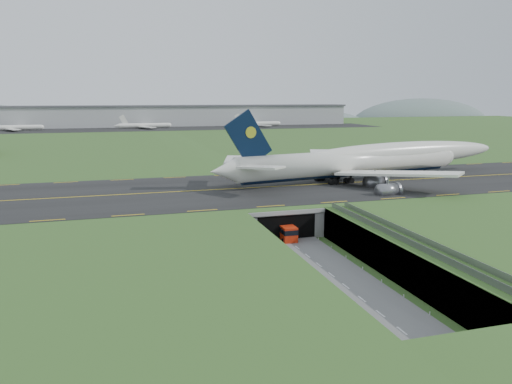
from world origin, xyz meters
name	(u,v)px	position (x,y,z in m)	size (l,w,h in m)	color
ground	(301,252)	(0.00, 0.00, 0.00)	(900.00, 900.00, 0.00)	#375823
airfield_deck	(302,236)	(0.00, 0.00, 3.00)	(800.00, 800.00, 6.00)	gray
trench_road	(318,264)	(0.00, -7.50, 0.10)	(12.00, 75.00, 0.20)	slate
taxiway	(252,188)	(0.00, 33.00, 6.09)	(800.00, 44.00, 0.18)	black
tunnel_portal	(273,214)	(0.00, 16.71, 3.33)	(17.00, 22.30, 6.00)	gray
guideway	(416,249)	(11.00, -19.11, 5.32)	(3.00, 53.00, 7.05)	#A8A8A3
jumbo_jet	(370,160)	(33.99, 36.99, 11.28)	(91.04, 58.59, 19.66)	white
shuttle_tram	(285,231)	(-0.04, 8.55, 1.66)	(2.96, 7.44, 3.02)	red
cargo_terminal	(154,116)	(-0.09, 299.41, 13.96)	(320.00, 67.00, 15.60)	#B2B2B2
distant_hills	(207,128)	(64.38, 430.00, -4.00)	(700.00, 91.00, 60.00)	slate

